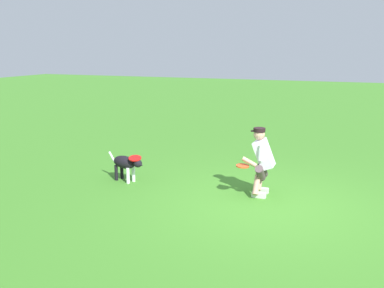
# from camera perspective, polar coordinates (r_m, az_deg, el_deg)

# --- Properties ---
(ground_plane) EXTENTS (60.00, 60.00, 0.00)m
(ground_plane) POSITION_cam_1_polar(r_m,az_deg,el_deg) (7.65, 9.94, -8.22)
(ground_plane) COLOR #408328
(person) EXTENTS (0.57, 0.64, 1.29)m
(person) POSITION_cam_1_polar(r_m,az_deg,el_deg) (7.94, 9.43, -2.10)
(person) COLOR silver
(person) RESTS_ON ground_plane
(dog) EXTENTS (0.98, 0.41, 0.57)m
(dog) POSITION_cam_1_polar(r_m,az_deg,el_deg) (8.84, -8.92, -2.65)
(dog) COLOR black
(dog) RESTS_ON ground_plane
(frisbee_flying) EXTENTS (0.31, 0.31, 0.10)m
(frisbee_flying) POSITION_cam_1_polar(r_m,az_deg,el_deg) (8.62, -7.74, -1.91)
(frisbee_flying) COLOR red
(frisbee_held) EXTENTS (0.32, 0.32, 0.04)m
(frisbee_held) POSITION_cam_1_polar(r_m,az_deg,el_deg) (7.80, 6.88, -2.96)
(frisbee_held) COLOR #E54F20
(frisbee_held) RESTS_ON person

